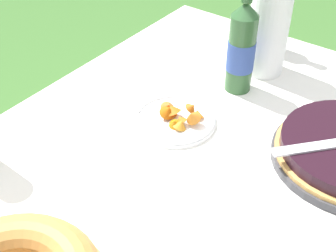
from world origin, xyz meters
TOP-DOWN VIEW (x-y plane):
  - garden_table at (0.00, 0.00)m, footprint 1.79×1.00m
  - tablecloth at (0.00, 0.00)m, footprint 1.80×1.01m
  - cider_bottle_green at (0.55, 0.08)m, footprint 0.07×0.07m
  - cider_bottle_amber at (0.79, 0.15)m, footprint 0.07×0.07m
  - snack_plate_left at (0.32, 0.13)m, footprint 0.21×0.21m
  - paper_towel_roll at (0.67, 0.07)m, footprint 0.11×0.11m

SIDE VIEW (x-z plane):
  - garden_table at x=0.00m, z-range 0.31..1.05m
  - tablecloth at x=0.00m, z-range 0.68..0.78m
  - snack_plate_left at x=0.32m, z-range 0.73..0.79m
  - cider_bottle_amber at x=0.79m, z-range 0.71..1.02m
  - cider_bottle_green at x=0.55m, z-range 0.71..1.04m
  - paper_towel_roll at x=0.67m, z-range 0.74..1.00m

